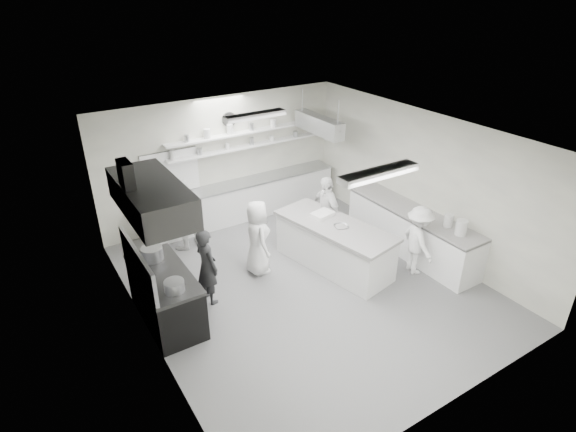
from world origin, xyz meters
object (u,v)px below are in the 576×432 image
right_counter (411,232)px  back_counter (242,200)px  cook_back (182,214)px  cook_stove (207,266)px  prep_island (334,246)px  stove (166,297)px

right_counter → back_counter: bearing=124.7°
back_counter → cook_back: (-1.75, -0.60, 0.35)m
back_counter → cook_stove: 3.41m
cook_stove → cook_back: 2.12m
prep_island → cook_back: bearing=123.1°
back_counter → right_counter: size_ratio=1.52×
back_counter → cook_stove: size_ratio=3.40×
prep_island → cook_back: size_ratio=1.54×
stove → cook_back: bearing=62.3°
stove → back_counter: size_ratio=0.36×
right_counter → cook_back: size_ratio=2.04×
stove → prep_island: (3.49, -0.18, 0.01)m
right_counter → cook_back: 4.97m
back_counter → cook_back: size_ratio=3.10×
prep_island → cook_stove: (-2.66, 0.28, 0.28)m
stove → cook_stove: cook_stove is taller
right_counter → cook_stove: size_ratio=2.24×
prep_island → back_counter: bearing=89.8°
prep_island → cook_back: cook_back is taller
back_counter → cook_back: cook_back is taller
back_counter → cook_stove: cook_stove is taller
stove → back_counter: bearing=44.0°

